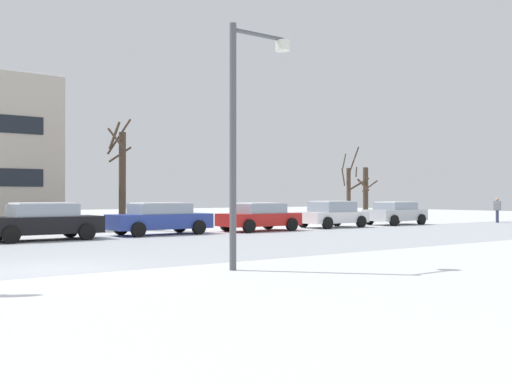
# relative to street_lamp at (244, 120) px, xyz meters

# --- Properties ---
(ground_plane) EXTENTS (120.00, 120.00, 0.00)m
(ground_plane) POSITION_rel_street_lamp_xyz_m (-3.76, 2.42, -3.52)
(ground_plane) COLOR white
(road_surface) EXTENTS (80.00, 9.93, 0.00)m
(road_surface) POSITION_rel_street_lamp_xyz_m (-3.76, 6.38, -3.52)
(road_surface) COLOR #B7BCC4
(road_surface) RESTS_ON ground
(street_lamp) EXTENTS (1.75, 0.36, 5.76)m
(street_lamp) POSITION_rel_street_lamp_xyz_m (0.00, 0.00, 0.00)
(street_lamp) COLOR #4C4F54
(street_lamp) RESTS_ON ground
(parked_car_black) EXTENTS (4.41, 2.17, 1.48)m
(parked_car_black) POSITION_rel_street_lamp_xyz_m (-1.16, 12.07, -2.77)
(parked_car_black) COLOR black
(parked_car_black) RESTS_ON ground
(parked_car_blue) EXTENTS (4.62, 2.04, 1.45)m
(parked_car_blue) POSITION_rel_street_lamp_xyz_m (4.07, 12.37, -2.78)
(parked_car_blue) COLOR #283D93
(parked_car_blue) RESTS_ON ground
(parked_car_red) EXTENTS (4.11, 2.17, 1.41)m
(parked_car_red) POSITION_rel_street_lamp_xyz_m (9.30, 11.99, -2.80)
(parked_car_red) COLOR red
(parked_car_red) RESTS_ON ground
(parked_car_white) EXTENTS (4.01, 2.18, 1.47)m
(parked_car_white) POSITION_rel_street_lamp_xyz_m (14.53, 12.27, -2.78)
(parked_car_white) COLOR white
(parked_car_white) RESTS_ON ground
(parked_car_silver) EXTENTS (3.93, 2.17, 1.40)m
(parked_car_silver) POSITION_rel_street_lamp_xyz_m (19.76, 12.28, -2.80)
(parked_car_silver) COLOR silver
(parked_car_silver) RESTS_ON ground
(pedestrian_crossing) EXTENTS (0.46, 0.45, 1.63)m
(pedestrian_crossing) POSITION_rel_street_lamp_xyz_m (27.36, 10.24, -2.57)
(pedestrian_crossing) COLOR #2D334C
(pedestrian_crossing) RESTS_ON ground
(tree_far_right) EXTENTS (1.33, 1.33, 5.05)m
(tree_far_right) POSITION_rel_street_lamp_xyz_m (20.36, 16.80, -1.44)
(tree_far_right) COLOR #423326
(tree_far_right) RESTS_ON ground
(tree_far_mid) EXTENTS (1.60, 1.59, 3.72)m
(tree_far_mid) POSITION_rel_street_lamp_xyz_m (22.09, 16.93, -1.58)
(tree_far_mid) COLOR #423326
(tree_far_mid) RESTS_ON ground
(tree_far_left) EXTENTS (1.43, 1.43, 5.71)m
(tree_far_left) POSITION_rel_street_lamp_xyz_m (3.93, 16.32, -0.79)
(tree_far_left) COLOR #423326
(tree_far_left) RESTS_ON ground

